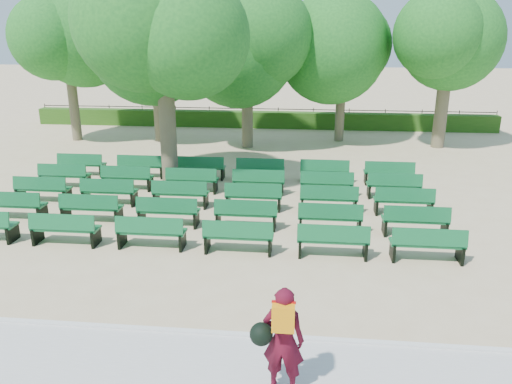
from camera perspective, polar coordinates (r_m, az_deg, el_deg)
ground at (r=15.31m, az=-4.48°, el=-2.58°), size 120.00×120.00×0.00m
paving at (r=8.99m, az=-13.30°, el=-19.35°), size 30.00×2.20×0.06m
curb at (r=9.86m, az=-11.12°, el=-15.28°), size 30.00×0.12×0.10m
hedge at (r=28.62m, az=0.48°, el=8.28°), size 26.00×0.70×0.90m
fence at (r=29.10m, az=0.55°, el=7.54°), size 26.00×0.10×1.02m
tree_line at (r=24.81m, az=-0.40°, el=5.65°), size 21.80×6.80×7.04m
bench_array at (r=15.84m, az=-4.50°, el=-1.49°), size 1.79×0.62×1.12m
tree_among at (r=17.11m, az=-10.52°, el=15.36°), size 4.99×4.99×6.92m
person at (r=7.86m, az=2.94°, el=-16.39°), size 0.86×0.54×1.77m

